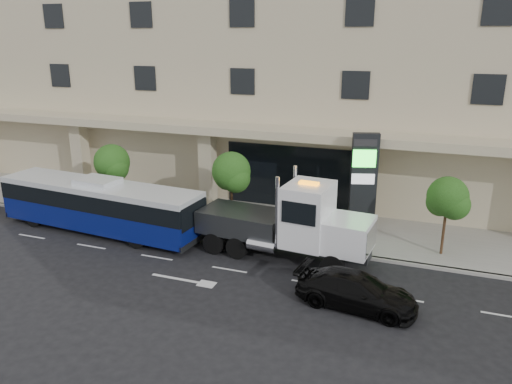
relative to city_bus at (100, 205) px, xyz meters
The scene contains 11 objects.
ground 8.93m from the city_bus, ahead, with size 120.00×120.00×0.00m, color black.
sidewalk 9.97m from the city_bus, 27.08° to the left, with size 120.00×6.00×0.15m, color gray.
curb 9.03m from the city_bus, ahead, with size 120.00×0.30×0.15m, color gray.
convention_center 19.22m from the city_bus, 59.53° to the left, with size 60.00×17.60×20.00m.
tree_left 3.63m from the city_bus, 111.36° to the left, with size 2.27×2.20×4.22m.
tree_mid 7.64m from the city_bus, 24.35° to the left, with size 2.28×2.20×4.38m.
tree_right 18.61m from the city_bus, ahead, with size 2.10×2.00×4.04m.
city_bus is the anchor object (origin of this frame).
tow_truck 11.15m from the city_bus, ahead, with size 10.00×3.20×4.54m.
black_sedan 15.40m from the city_bus, 12.55° to the right, with size 2.03×5.00×1.45m, color black.
signage_pylon 14.75m from the city_bus, 17.89° to the left, with size 1.49×0.89×5.66m.
Camera 1 is at (8.66, -21.43, 10.74)m, focal length 35.00 mm.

